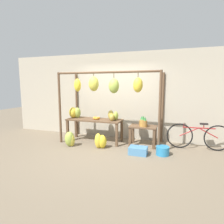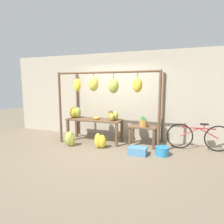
# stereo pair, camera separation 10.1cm
# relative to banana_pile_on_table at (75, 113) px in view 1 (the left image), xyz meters

# --- Properties ---
(ground_plane) EXTENTS (20.00, 20.00, 0.00)m
(ground_plane) POSITION_rel_banana_pile_on_table_xyz_m (1.22, -0.88, -0.88)
(ground_plane) COLOR #756651
(shop_wall_back) EXTENTS (8.00, 0.08, 2.80)m
(shop_wall_back) POSITION_rel_banana_pile_on_table_xyz_m (1.22, 0.69, 0.52)
(shop_wall_back) COLOR #B2A893
(shop_wall_back) RESTS_ON ground_plane
(stall_awning) EXTENTS (3.02, 1.19, 2.13)m
(stall_awning) POSITION_rel_banana_pile_on_table_xyz_m (1.25, -0.28, 0.71)
(stall_awning) COLOR brown
(stall_awning) RESTS_ON ground_plane
(display_table_main) EXTENTS (1.71, 0.63, 0.71)m
(display_table_main) POSITION_rel_banana_pile_on_table_xyz_m (0.70, -0.01, -0.27)
(display_table_main) COLOR brown
(display_table_main) RESTS_ON ground_plane
(display_table_side) EXTENTS (0.78, 0.50, 0.59)m
(display_table_side) POSITION_rel_banana_pile_on_table_xyz_m (2.21, 0.05, -0.43)
(display_table_side) COLOR brown
(display_table_side) RESTS_ON ground_plane
(banana_pile_on_table) EXTENTS (0.44, 0.36, 0.34)m
(banana_pile_on_table) POSITION_rel_banana_pile_on_table_xyz_m (0.00, 0.00, 0.00)
(banana_pile_on_table) COLOR #9EB247
(banana_pile_on_table) RESTS_ON display_table_main
(orange_pile) EXTENTS (0.21, 0.21, 0.09)m
(orange_pile) POSITION_rel_banana_pile_on_table_xyz_m (0.77, -0.07, -0.13)
(orange_pile) COLOR orange
(orange_pile) RESTS_ON display_table_main
(pineapple_cluster) EXTENTS (0.24, 0.33, 0.30)m
(pineapple_cluster) POSITION_rel_banana_pile_on_table_xyz_m (2.22, -0.00, -0.17)
(pineapple_cluster) COLOR #B27F38
(pineapple_cluster) RESTS_ON display_table_side
(banana_pile_ground_left) EXTENTS (0.35, 0.33, 0.43)m
(banana_pile_ground_left) POSITION_rel_banana_pile_on_table_xyz_m (0.22, -0.69, -0.68)
(banana_pile_ground_left) COLOR gold
(banana_pile_ground_left) RESTS_ON ground_plane
(banana_pile_ground_right) EXTENTS (0.38, 0.30, 0.42)m
(banana_pile_ground_right) POSITION_rel_banana_pile_on_table_xyz_m (1.11, -0.55, -0.68)
(banana_pile_ground_right) COLOR yellow
(banana_pile_ground_right) RESTS_ON ground_plane
(fruit_crate_white) EXTENTS (0.46, 0.32, 0.19)m
(fruit_crate_white) POSITION_rel_banana_pile_on_table_xyz_m (2.21, -0.69, -0.78)
(fruit_crate_white) COLOR #4C84B2
(fruit_crate_white) RESTS_ON ground_plane
(blue_bucket) EXTENTS (0.33, 0.33, 0.22)m
(blue_bucket) POSITION_rel_banana_pile_on_table_xyz_m (2.81, -0.54, -0.77)
(blue_bucket) COLOR teal
(blue_bucket) RESTS_ON ground_plane
(parked_bicycle) EXTENTS (1.67, 0.17, 0.74)m
(parked_bicycle) POSITION_rel_banana_pile_on_table_xyz_m (3.70, 0.21, -0.51)
(parked_bicycle) COLOR black
(parked_bicycle) RESTS_ON ground_plane
(papaya_pile) EXTENTS (0.36, 0.37, 0.30)m
(papaya_pile) POSITION_rel_banana_pile_on_table_xyz_m (1.30, -0.02, -0.04)
(papaya_pile) COLOR #B2993D
(papaya_pile) RESTS_ON display_table_main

